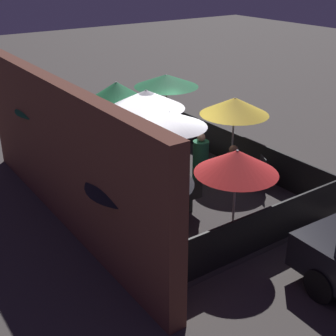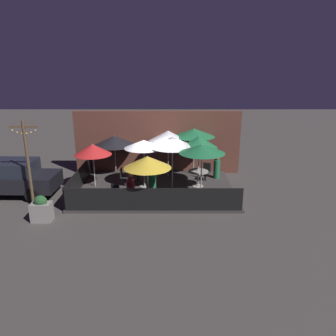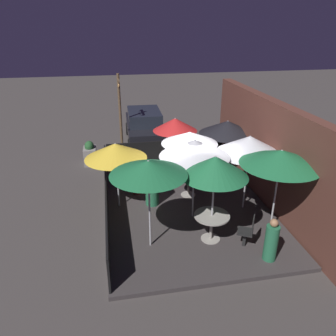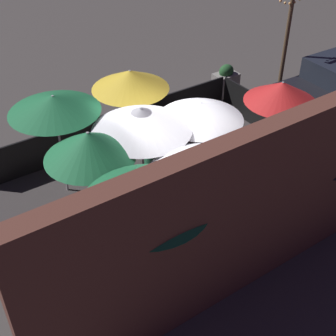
{
  "view_description": "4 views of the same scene",
  "coord_description": "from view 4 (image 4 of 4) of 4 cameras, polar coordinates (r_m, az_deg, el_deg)",
  "views": [
    {
      "loc": [
        -9.29,
        6.39,
        5.76
      ],
      "look_at": [
        -0.79,
        0.45,
        1.06
      ],
      "focal_mm": 50.0,
      "sensor_mm": 36.0,
      "label": 1
    },
    {
      "loc": [
        0.57,
        -14.57,
        5.7
      ],
      "look_at": [
        0.53,
        -0.28,
        1.21
      ],
      "focal_mm": 35.0,
      "sensor_mm": 36.0,
      "label": 2
    },
    {
      "loc": [
        9.14,
        -2.26,
        5.61
      ],
      "look_at": [
        -0.68,
        -0.45,
        1.14
      ],
      "focal_mm": 35.0,
      "sensor_mm": 36.0,
      "label": 3
    },
    {
      "loc": [
        4.79,
        6.91,
        7.07
      ],
      "look_at": [
        0.27,
        0.25,
        1.07
      ],
      "focal_mm": 50.0,
      "sensor_mm": 36.0,
      "label": 4
    }
  ],
  "objects": [
    {
      "name": "fence_front",
      "position": [
        12.41,
        -6.19,
        5.02
      ],
      "size": [
        7.09,
        0.05,
        0.95
      ],
      "color": "black",
      "rests_on": "patio_deck"
    },
    {
      "name": "patron_2",
      "position": [
        12.05,
        0.56,
        4.53
      ],
      "size": [
        0.45,
        0.45,
        1.17
      ],
      "rotation": [
        0.0,
        0.0,
        5.95
      ],
      "color": "maroon",
      "rests_on": "patio_deck"
    },
    {
      "name": "patio_umbrella_2",
      "position": [
        11.43,
        13.68,
        8.99
      ],
      "size": [
        1.75,
        1.75,
        2.08
      ],
      "color": "#B2B2B7",
      "rests_on": "patio_deck"
    },
    {
      "name": "planter_box",
      "position": [
        15.07,
        7.03,
        10.43
      ],
      "size": [
        0.75,
        0.52,
        1.03
      ],
      "color": "gray",
      "rests_on": "ground_plane"
    },
    {
      "name": "patio_umbrella_1",
      "position": [
        9.84,
        3.99,
        6.98
      ],
      "size": [
        1.84,
        1.84,
        2.28
      ],
      "color": "#B2B2B7",
      "rests_on": "patio_deck"
    },
    {
      "name": "patio_umbrella_5",
      "position": [
        11.52,
        -4.64,
        10.69
      ],
      "size": [
        1.91,
        1.91,
        2.16
      ],
      "color": "#B2B2B7",
      "rests_on": "patio_deck"
    },
    {
      "name": "patio_chair_2",
      "position": [
        10.44,
        8.32,
        -1.76
      ],
      "size": [
        0.54,
        0.54,
        0.94
      ],
      "rotation": [
        0.0,
        0.0,
        -1.08
      ],
      "color": "black",
      "rests_on": "patio_deck"
    },
    {
      "name": "patio_umbrella_7",
      "position": [
        9.92,
        18.44,
        3.53
      ],
      "size": [
        2.16,
        2.16,
        2.08
      ],
      "color": "#B2B2B7",
      "rests_on": "patio_deck"
    },
    {
      "name": "light_post",
      "position": [
        14.12,
        14.2,
        14.77
      ],
      "size": [
        1.1,
        0.12,
        3.64
      ],
      "color": "brown",
      "rests_on": "ground_plane"
    },
    {
      "name": "patio_deck",
      "position": [
        10.95,
        0.45,
        -3.1
      ],
      "size": [
        7.29,
        5.14,
        0.12
      ],
      "color": "#383333",
      "rests_on": "ground_plane"
    },
    {
      "name": "patron_1",
      "position": [
        11.35,
        -1.87,
        2.58
      ],
      "size": [
        0.6,
        0.6,
        1.33
      ],
      "rotation": [
        0.0,
        0.0,
        1.06
      ],
      "color": "#236642",
      "rests_on": "patio_deck"
    },
    {
      "name": "patron_0",
      "position": [
        8.6,
        -11.28,
        -12.58
      ],
      "size": [
        0.43,
        0.43,
        1.17
      ],
      "rotation": [
        0.0,
        0.0,
        5.9
      ],
      "color": "#236642",
      "rests_on": "patio_deck"
    },
    {
      "name": "patio_umbrella_8",
      "position": [
        9.25,
        -3.26,
        5.97
      ],
      "size": [
        2.03,
        2.03,
        2.48
      ],
      "color": "#B2B2B7",
      "rests_on": "patio_deck"
    },
    {
      "name": "ground_plane",
      "position": [
        10.99,
        0.45,
        -3.34
      ],
      "size": [
        60.0,
        60.0,
        0.0
      ],
      "primitive_type": "plane",
      "color": "#423D3A"
    },
    {
      "name": "fence_side_left",
      "position": [
        12.66,
        14.07,
        4.74
      ],
      "size": [
        0.05,
        4.94,
        0.95
      ],
      "color": "black",
      "rests_on": "patio_deck"
    },
    {
      "name": "dining_table_1",
      "position": [
        10.66,
        3.66,
        -0.06
      ],
      "size": [
        0.91,
        0.91,
        0.73
      ],
      "color": "#9E998E",
      "rests_on": "patio_deck"
    },
    {
      "name": "dining_table_0",
      "position": [
        9.6,
        -8.68,
        -5.08
      ],
      "size": [
        0.96,
        0.96,
        0.77
      ],
      "color": "#9E998E",
      "rests_on": "patio_deck"
    },
    {
      "name": "patio_umbrella_3",
      "position": [
        7.33,
        -2.74,
        -3.1
      ],
      "size": [
        2.13,
        2.13,
        2.47
      ],
      "color": "#B2B2B7",
      "rests_on": "patio_deck"
    },
    {
      "name": "patio_umbrella_6",
      "position": [
        9.96,
        -13.77,
        7.61
      ],
      "size": [
        1.93,
        1.93,
        2.46
      ],
      "color": "#B2B2B7",
      "rests_on": "patio_deck"
    },
    {
      "name": "patio_chair_1",
      "position": [
        8.99,
        -8.79,
        -9.8
      ],
      "size": [
        0.54,
        0.54,
        0.9
      ],
      "rotation": [
        0.0,
        0.0,
        -2.07
      ],
      "color": "black",
      "rests_on": "patio_deck"
    },
    {
      "name": "patio_chair_3",
      "position": [
        11.22,
        7.88,
        1.17
      ],
      "size": [
        0.42,
        0.42,
        0.91
      ],
      "rotation": [
        0.0,
        0.0,
        -0.05
      ],
      "color": "black",
      "rests_on": "patio_deck"
    },
    {
      "name": "patio_chair_0",
      "position": [
        12.63,
        1.44,
        5.96
      ],
      "size": [
        0.53,
        0.53,
        0.91
      ],
      "rotation": [
        0.0,
        0.0,
        1.13
      ],
      "color": "black",
      "rests_on": "patio_deck"
    },
    {
      "name": "building_wall",
      "position": [
        8.29,
        11.58,
        -4.58
      ],
      "size": [
        8.89,
        0.36,
        3.4
      ],
      "color": "brown",
      "rests_on": "ground_plane"
    },
    {
      "name": "patio_umbrella_0",
      "position": [
        8.64,
        -9.62,
        2.77
      ],
      "size": [
        1.72,
        1.72,
        2.47
      ],
      "color": "#B2B2B7",
      "rests_on": "patio_deck"
    },
    {
      "name": "patio_umbrella_4",
      "position": [
        8.19,
        4.32,
        0.72
      ],
      "size": [
        2.01,
        2.01,
        2.42
      ],
      "color": "#B2B2B7",
      "rests_on": "patio_deck"
    }
  ]
}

